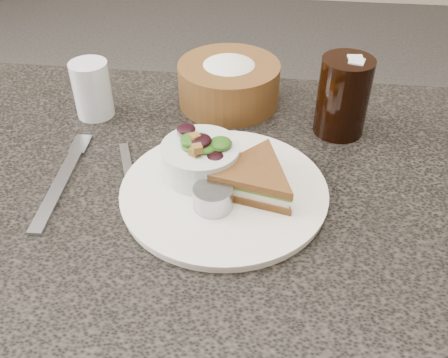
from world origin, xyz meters
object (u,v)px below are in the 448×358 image
Objects in this scene: bread_basket at (229,77)px; dining_table at (211,330)px; dinner_plate at (224,192)px; sandwich at (254,179)px; cola_glass at (343,93)px; water_glass at (92,89)px; dressing_ramekin at (213,198)px; salad_bowl at (201,154)px.

dining_table is at bearing -91.38° from bread_basket.
sandwich is at bearing 2.33° from dinner_plate.
water_glass is (-0.43, 0.00, -0.02)m from cola_glass.
dining_table is at bearing 175.65° from sandwich.
water_glass is (-0.23, 0.17, 0.43)m from dining_table.
bread_basket is 0.21m from cola_glass.
dressing_ramekin reaches higher than dining_table.
dressing_ramekin is at bearing -87.76° from bread_basket.
dining_table is at bearing 105.49° from dressing_ramekin.
cola_glass is (0.19, 0.23, 0.04)m from dressing_ramekin.
salad_bowl reaches higher than dressing_ramekin.
dining_table is 10.00× the size of water_glass.
water_glass is at bearing 179.49° from cola_glass.
dressing_ramekin is (0.02, -0.06, 0.40)m from dining_table.
cola_glass reaches higher than dressing_ramekin.
dressing_ramekin is at bearing -128.37° from cola_glass.
dressing_ramekin is 0.38× the size of cola_glass.
cola_glass reaches higher than sandwich.
dining_table is at bearing -37.25° from water_glass.
sandwich is 1.05× the size of cola_glass.
dressing_ramekin is at bearing -74.51° from dining_table.
dining_table is 18.14× the size of dressing_ramekin.
salad_bowl reaches higher than dinner_plate.
sandwich is at bearing -76.32° from bread_basket.
cola_glass is at bearing 68.05° from sandwich.
dinner_plate is at bearing -39.72° from dining_table.
dinner_plate is 2.05× the size of cola_glass.
bread_basket is at bearing 86.10° from salad_bowl.
dining_table is at bearing -42.10° from salad_bowl.
salad_bowl is (-0.08, 0.03, 0.01)m from sandwich.
salad_bowl is 0.08m from dressing_ramekin.
dining_table is 6.61× the size of sandwich.
water_glass is at bearing -163.39° from bread_basket.
water_glass is at bearing 142.47° from dinner_plate.
dinner_plate is (0.03, -0.02, 0.38)m from dining_table.
bread_basket reaches higher than dining_table.
salad_bowl is at bearing 110.78° from dressing_ramekin.
water_glass is (-0.25, 0.24, 0.02)m from dressing_ramekin.
water_glass reaches higher than dinner_plate.
salad_bowl is 0.63× the size of bread_basket.
salad_bowl reaches higher than dining_table.
bread_basket is 1.28× the size of cola_glass.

